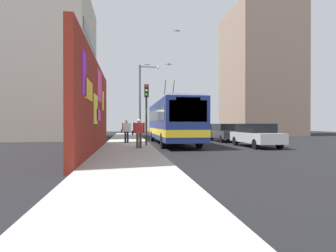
# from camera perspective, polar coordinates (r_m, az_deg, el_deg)

# --- Properties ---
(ground_plane) EXTENTS (80.00, 80.00, 0.00)m
(ground_plane) POSITION_cam_1_polar(r_m,az_deg,el_deg) (19.79, -3.62, -4.10)
(ground_plane) COLOR black
(sidewalk_slab) EXTENTS (48.00, 3.20, 0.15)m
(sidewalk_slab) POSITION_cam_1_polar(r_m,az_deg,el_deg) (19.71, -8.27, -3.90)
(sidewalk_slab) COLOR #ADA8A0
(sidewalk_slab) RESTS_ON ground_plane
(graffiti_wall) EXTENTS (13.40, 0.32, 4.90)m
(graffiti_wall) POSITION_cam_1_polar(r_m,az_deg,el_deg) (15.47, -14.76, 3.74)
(graffiti_wall) COLOR maroon
(graffiti_wall) RESTS_ON ground_plane
(building_far_left) EXTENTS (11.82, 7.34, 15.16)m
(building_far_left) POSITION_cam_1_polar(r_m,az_deg,el_deg) (32.78, -21.96, 10.96)
(building_far_left) COLOR #B2A899
(building_far_left) RESTS_ON ground_plane
(building_far_right) EXTENTS (9.87, 8.77, 17.47)m
(building_far_right) POSITION_cam_1_polar(r_m,az_deg,el_deg) (42.30, 18.23, 10.15)
(building_far_right) COLOR gray
(building_far_right) RESTS_ON ground_plane
(city_bus) EXTENTS (11.51, 2.62, 5.08)m
(city_bus) POSITION_cam_1_polar(r_m,az_deg,el_deg) (21.46, 0.84, 1.16)
(city_bus) COLOR navy
(city_bus) RESTS_ON ground_plane
(parked_car_silver) EXTENTS (4.91, 1.81, 1.58)m
(parked_car_silver) POSITION_cam_1_polar(r_m,az_deg,el_deg) (19.85, 17.42, -1.69)
(parked_car_silver) COLOR #B7B7BC
(parked_car_silver) RESTS_ON ground_plane
(parked_car_dark_gray) EXTENTS (4.46, 1.89, 1.58)m
(parked_car_dark_gray) POSITION_cam_1_polar(r_m,az_deg,el_deg) (25.33, 11.57, -1.23)
(parked_car_dark_gray) COLOR #38383D
(parked_car_dark_gray) RESTS_ON ground_plane
(parked_car_black) EXTENTS (4.17, 1.87, 1.58)m
(parked_car_black) POSITION_cam_1_polar(r_m,az_deg,el_deg) (30.90, 7.87, -0.94)
(parked_car_black) COLOR black
(parked_car_black) RESTS_ON ground_plane
(parked_car_champagne) EXTENTS (4.76, 1.82, 1.58)m
(parked_car_champagne) POSITION_cam_1_polar(r_m,az_deg,el_deg) (36.03, 5.51, -0.75)
(parked_car_champagne) COLOR #C6B793
(parked_car_champagne) RESTS_ON ground_plane
(pedestrian_at_curb) EXTENTS (0.23, 0.76, 1.70)m
(pedestrian_at_curb) POSITION_cam_1_polar(r_m,az_deg,el_deg) (16.36, -5.98, -1.00)
(pedestrian_at_curb) COLOR #3F3326
(pedestrian_at_curb) RESTS_ON sidewalk_slab
(pedestrian_midblock) EXTENTS (0.23, 0.76, 1.70)m
(pedestrian_midblock) POSITION_cam_1_polar(r_m,az_deg,el_deg) (21.08, -8.48, -0.70)
(pedestrian_midblock) COLOR #1E1E2D
(pedestrian_midblock) RESTS_ON sidewalk_slab
(traffic_light) EXTENTS (0.49, 0.28, 4.05)m
(traffic_light) POSITION_cam_1_polar(r_m,az_deg,el_deg) (18.68, -4.42, 4.48)
(traffic_light) COLOR #2D382D
(traffic_light) RESTS_ON sidewalk_slab
(street_lamp) EXTENTS (0.44, 1.92, 6.87)m
(street_lamp) POSITION_cam_1_polar(r_m,az_deg,el_deg) (26.17, -5.29, 5.98)
(street_lamp) COLOR #4C4C51
(street_lamp) RESTS_ON sidewalk_slab
(flying_pigeons) EXTENTS (9.33, 3.12, 3.25)m
(flying_pigeons) POSITION_cam_1_polar(r_m,az_deg,el_deg) (22.18, 0.09, 18.61)
(flying_pigeons) COLOR slate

